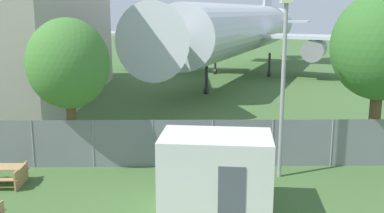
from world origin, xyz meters
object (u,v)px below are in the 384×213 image
at_px(portable_cabin, 216,173).
at_px(tree_near_hangar, 68,64).
at_px(picnic_bench_open_grass, 2,174).
at_px(airplane, 240,29).
at_px(tree_left_of_cabin, 381,47).

relative_size(portable_cabin, tree_near_hangar, 0.61).
xyz_separation_m(portable_cabin, picnic_bench_open_grass, (-8.03, 2.24, -0.83)).
bearing_deg(tree_near_hangar, airplane, 68.97).
height_order(portable_cabin, tree_near_hangar, tree_near_hangar).
bearing_deg(picnic_bench_open_grass, portable_cabin, -15.61).
distance_m(airplane, portable_cabin, 31.54).
xyz_separation_m(airplane, picnic_bench_open_grass, (-12.38, -28.81, -4.26)).
distance_m(airplane, tree_near_hangar, 28.45).
bearing_deg(tree_left_of_cabin, portable_cabin, -147.36).
height_order(airplane, portable_cabin, airplane).
bearing_deg(tree_near_hangar, tree_left_of_cabin, 0.24).
relative_size(portable_cabin, tree_left_of_cabin, 0.52).
distance_m(airplane, tree_left_of_cabin, 26.64).
distance_m(picnic_bench_open_grass, tree_near_hangar, 5.02).
bearing_deg(picnic_bench_open_grass, tree_left_of_cabin, 8.69).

